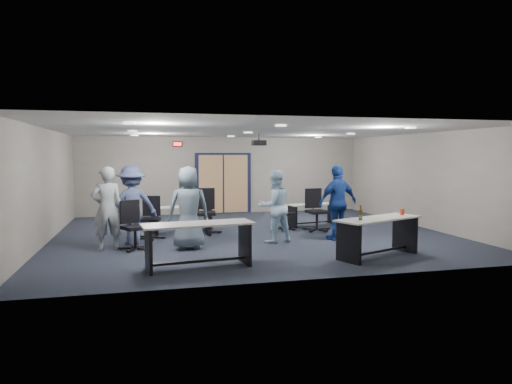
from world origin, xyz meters
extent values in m
plane|color=#1C202D|center=(0.00, 0.00, 0.00)|extent=(10.00, 10.00, 0.00)
cube|color=gray|center=(0.00, 4.50, 1.35)|extent=(10.00, 0.04, 2.70)
cube|color=gray|center=(0.00, -4.50, 1.35)|extent=(10.00, 0.04, 2.70)
cube|color=gray|center=(-5.00, 0.00, 1.35)|extent=(0.04, 9.00, 2.70)
cube|color=gray|center=(5.00, 0.00, 1.35)|extent=(0.04, 9.00, 2.70)
cube|color=silver|center=(0.00, 0.00, 2.70)|extent=(10.00, 9.00, 0.04)
cube|color=black|center=(0.00, 4.47, 1.05)|extent=(2.00, 0.06, 2.20)
cube|color=#AC844E|center=(-0.45, 4.45, 1.05)|extent=(0.85, 0.04, 2.05)
cube|color=#AC844E|center=(0.45, 4.45, 1.05)|extent=(0.85, 0.04, 2.05)
cube|color=black|center=(-1.60, 4.45, 2.45)|extent=(0.32, 0.05, 0.18)
cube|color=#FF0C0C|center=(-1.60, 4.42, 2.45)|extent=(0.26, 0.02, 0.12)
cylinder|color=black|center=(0.30, 0.50, 2.58)|extent=(0.04, 0.04, 0.24)
cube|color=black|center=(0.30, 0.50, 2.40)|extent=(0.35, 0.30, 0.14)
cylinder|color=black|center=(0.30, 0.35, 2.40)|extent=(0.08, 0.03, 0.08)
cube|color=#B2B1A8|center=(-1.80, -3.22, 0.81)|extent=(2.10, 0.92, 0.03)
cube|color=black|center=(-2.70, -3.33, 0.40)|extent=(0.13, 0.62, 0.79)
cube|color=black|center=(-0.90, -3.11, 0.40)|extent=(0.13, 0.62, 0.79)
cube|color=black|center=(-1.80, -3.22, 0.11)|extent=(1.80, 0.27, 0.05)
cube|color=#B2B1A8|center=(1.86, -3.23, 0.79)|extent=(2.08, 1.36, 0.03)
cube|color=black|center=(1.05, -3.56, 0.38)|extent=(0.28, 0.58, 0.77)
cube|color=black|center=(2.67, -2.89, 0.38)|extent=(0.28, 0.58, 0.77)
cube|color=black|center=(1.86, -3.23, 0.11)|extent=(1.65, 0.71, 0.04)
cylinder|color=red|center=(2.57, -2.94, 0.87)|extent=(0.09, 0.09, 0.13)
cube|color=#B2B1A8|center=(-1.75, 0.92, 0.67)|extent=(1.76, 0.88, 0.03)
cube|color=black|center=(-2.48, 0.77, 0.33)|extent=(0.15, 0.51, 0.65)
cube|color=black|center=(-1.02, 1.06, 0.33)|extent=(0.15, 0.51, 0.65)
cube|color=black|center=(-1.75, 0.92, 0.09)|extent=(1.47, 0.34, 0.04)
cube|color=#B2B1A8|center=(2.07, 1.01, 0.63)|extent=(1.66, 0.85, 0.03)
cube|color=black|center=(1.39, 0.86, 0.31)|extent=(0.15, 0.48, 0.61)
cube|color=black|center=(2.76, 1.16, 0.31)|extent=(0.15, 0.48, 0.61)
cube|color=black|center=(2.07, 1.01, 0.09)|extent=(1.38, 0.34, 0.04)
imported|color=#959DA2|center=(-3.54, -1.19, 0.92)|extent=(0.74, 0.56, 1.83)
imported|color=slate|center=(-1.81, -1.49, 0.92)|extent=(0.90, 0.58, 1.83)
imported|color=#B6DAF1|center=(0.24, -1.22, 0.86)|extent=(0.96, 0.82, 1.72)
imported|color=navy|center=(1.84, -1.27, 0.92)|extent=(1.15, 0.69, 1.83)
imported|color=#434E79|center=(-3.03, -0.62, 0.92)|extent=(1.31, 0.94, 1.83)
camera|label=1|loc=(-2.76, -11.52, 2.07)|focal=32.00mm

